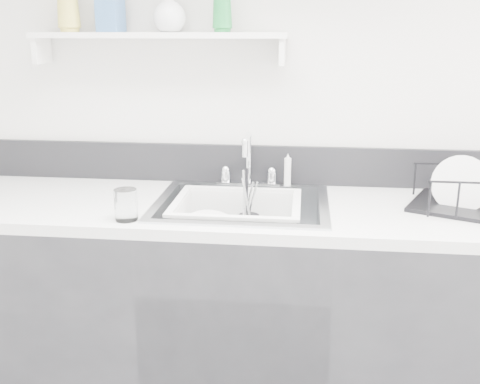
# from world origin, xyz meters

# --- Properties ---
(counter_run) EXTENTS (3.20, 0.62, 0.92)m
(counter_run) POSITION_xyz_m (0.00, 1.19, 0.46)
(counter_run) COLOR #252529
(counter_run) RESTS_ON ground
(backsplash) EXTENTS (3.20, 0.02, 0.16)m
(backsplash) POSITION_xyz_m (0.00, 1.49, 1.00)
(backsplash) COLOR black
(backsplash) RESTS_ON counter_run
(sink) EXTENTS (0.64, 0.52, 0.20)m
(sink) POSITION_xyz_m (0.00, 1.19, 0.83)
(sink) COLOR silver
(sink) RESTS_ON counter_run
(faucet) EXTENTS (0.26, 0.18, 0.23)m
(faucet) POSITION_xyz_m (0.00, 1.44, 0.98)
(faucet) COLOR silver
(faucet) RESTS_ON counter_run
(side_sprayer) EXTENTS (0.03, 0.03, 0.14)m
(side_sprayer) POSITION_xyz_m (0.16, 1.44, 0.99)
(side_sprayer) COLOR white
(side_sprayer) RESTS_ON counter_run
(wall_shelf) EXTENTS (1.00, 0.16, 0.12)m
(wall_shelf) POSITION_xyz_m (-0.35, 1.42, 1.51)
(wall_shelf) COLOR silver
(wall_shelf) RESTS_ON room_shell
(wash_tub) EXTENTS (0.49, 0.41, 0.18)m
(wash_tub) POSITION_xyz_m (-0.02, 1.19, 0.84)
(wash_tub) COLOR white
(wash_tub) RESTS_ON sink
(plate_stack) EXTENTS (0.26, 0.25, 0.10)m
(plate_stack) POSITION_xyz_m (-0.11, 1.17, 0.79)
(plate_stack) COLOR white
(plate_stack) RESTS_ON wash_tub
(utensil_cup) EXTENTS (0.08, 0.08, 0.26)m
(utensil_cup) POSITION_xyz_m (0.02, 1.23, 0.83)
(utensil_cup) COLOR black
(utensil_cup) RESTS_ON wash_tub
(ladle) EXTENTS (0.26, 0.22, 0.07)m
(ladle) POSITION_xyz_m (-0.08, 1.18, 0.80)
(ladle) COLOR silver
(ladle) RESTS_ON wash_tub
(tumbler_in_tub) EXTENTS (0.08, 0.08, 0.09)m
(tumbler_in_tub) POSITION_xyz_m (0.10, 1.21, 0.81)
(tumbler_in_tub) COLOR white
(tumbler_in_tub) RESTS_ON wash_tub
(tumbler_counter) EXTENTS (0.09, 0.09, 0.11)m
(tumbler_counter) POSITION_xyz_m (-0.37, 0.96, 0.97)
(tumbler_counter) COLOR white
(tumbler_counter) RESTS_ON counter_run
(dish_rack) EXTENTS (0.50, 0.45, 0.14)m
(dish_rack) POSITION_xyz_m (0.83, 1.22, 0.99)
(dish_rack) COLOR black
(dish_rack) RESTS_ON counter_run
(bowl_small) EXTENTS (0.11, 0.11, 0.03)m
(bowl_small) POSITION_xyz_m (0.09, 1.10, 0.78)
(bowl_small) COLOR white
(bowl_small) RESTS_ON wash_tub
(soap_bottle_a) EXTENTS (0.10, 0.10, 0.23)m
(soap_bottle_a) POSITION_xyz_m (-0.70, 1.40, 1.65)
(soap_bottle_a) COLOR gold
(soap_bottle_a) RESTS_ON wall_shelf
(soap_bottle_b) EXTENTS (0.10, 0.10, 0.20)m
(soap_bottle_b) POSITION_xyz_m (-0.54, 1.42, 1.63)
(soap_bottle_b) COLOR #3B669E
(soap_bottle_b) RESTS_ON wall_shelf
(soap_bottle_c) EXTENTS (0.15, 0.15, 0.16)m
(soap_bottle_c) POSITION_xyz_m (-0.30, 1.41, 1.61)
(soap_bottle_c) COLOR silver
(soap_bottle_c) RESTS_ON wall_shelf
(soap_bottle_d) EXTENTS (0.09, 0.09, 0.20)m
(soap_bottle_d) POSITION_xyz_m (-0.10, 1.41, 1.63)
(soap_bottle_d) COLOR #177932
(soap_bottle_d) RESTS_ON wall_shelf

